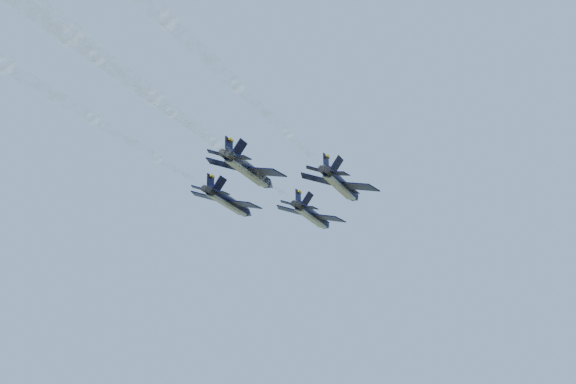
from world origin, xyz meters
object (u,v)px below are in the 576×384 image
at_px(jet_right, 341,185).
at_px(jet_slot, 249,171).
at_px(jet_lead, 313,216).
at_px(jet_left, 229,202).

height_order(jet_right, jet_slot, same).
distance_m(jet_right, jet_slot, 15.42).
bearing_deg(jet_right, jet_lead, 126.52).
bearing_deg(jet_lead, jet_right, -53.48).
bearing_deg(jet_left, jet_slot, -52.03).
height_order(jet_lead, jet_left, same).
distance_m(jet_lead, jet_slot, 23.95).
bearing_deg(jet_lead, jet_left, -130.76).
height_order(jet_left, jet_right, same).
relative_size(jet_lead, jet_slot, 1.00).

